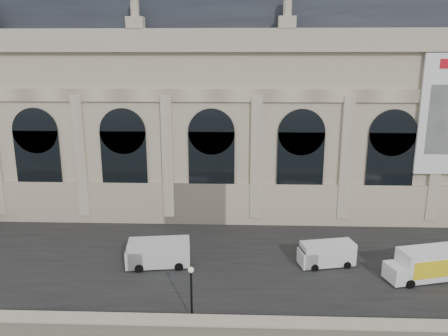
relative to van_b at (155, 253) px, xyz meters
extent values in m
cube|color=gray|center=(8.58, 24.10, -4.33)|extent=(160.00, 70.00, 6.00)
cube|color=#2D2D2D|center=(8.58, 3.10, -1.30)|extent=(160.00, 24.00, 0.06)
cube|color=gray|center=(8.58, -10.30, -0.78)|extent=(160.00, 1.20, 1.10)
cube|color=beige|center=(8.58, -10.30, -0.18)|extent=(160.00, 1.40, 0.12)
cube|color=#B8A98D|center=(2.58, 20.10, 9.67)|extent=(68.00, 18.00, 22.00)
cube|color=beige|center=(2.58, 10.95, 1.17)|extent=(68.60, 0.40, 5.00)
cube|color=beige|center=(2.58, 10.80, 19.47)|extent=(69.00, 0.80, 2.40)
cube|color=beige|center=(2.58, 10.95, 13.67)|extent=(68.00, 0.30, 1.40)
cube|color=#292E37|center=(2.58, 20.10, 23.67)|extent=(64.00, 15.00, 6.00)
cube|color=black|center=(-15.42, 10.92, 5.17)|extent=(5.20, 0.25, 9.00)
cylinder|color=black|center=(-15.42, 10.92, 9.67)|extent=(5.20, 0.25, 5.20)
cube|color=beige|center=(-10.42, 10.85, 6.67)|extent=(1.20, 0.50, 14.00)
cube|color=black|center=(-5.42, 10.92, 5.17)|extent=(5.20, 0.25, 9.00)
cylinder|color=black|center=(-5.42, 10.92, 9.67)|extent=(5.20, 0.25, 5.20)
cube|color=beige|center=(-0.42, 10.85, 6.67)|extent=(1.20, 0.50, 14.00)
cube|color=black|center=(4.58, 10.92, 5.17)|extent=(5.20, 0.25, 9.00)
cylinder|color=black|center=(4.58, 10.92, 9.67)|extent=(5.20, 0.25, 5.20)
cube|color=beige|center=(9.58, 10.85, 6.67)|extent=(1.20, 0.50, 14.00)
cube|color=black|center=(14.58, 10.92, 5.17)|extent=(5.20, 0.25, 9.00)
cylinder|color=black|center=(14.58, 10.92, 9.67)|extent=(5.20, 0.25, 5.20)
cube|color=beige|center=(19.58, 10.85, 6.67)|extent=(1.20, 0.50, 14.00)
cube|color=black|center=(24.58, 10.92, 5.17)|extent=(5.20, 0.25, 9.00)
cylinder|color=black|center=(24.58, 10.92, 9.67)|extent=(5.20, 0.25, 5.20)
cube|color=beige|center=(29.58, 10.85, 6.67)|extent=(1.20, 0.50, 14.00)
cube|color=silver|center=(0.36, 0.05, 0.08)|extent=(5.86, 2.92, 2.39)
cube|color=silver|center=(-1.86, -0.25, -0.29)|extent=(1.85, 2.38, 1.66)
cube|color=black|center=(-2.44, -0.33, 0.28)|extent=(0.31, 1.86, 0.83)
cylinder|color=black|center=(-1.27, -1.27, -0.93)|extent=(0.82, 0.36, 0.79)
cylinder|color=black|center=(-1.57, 0.89, -0.93)|extent=(0.82, 0.36, 0.79)
cylinder|color=black|center=(2.29, -0.79, -0.93)|extent=(0.82, 0.36, 0.79)
cylinder|color=black|center=(2.00, 1.37, -0.93)|extent=(0.82, 0.36, 0.79)
cube|color=white|center=(16.04, 0.81, -0.10)|extent=(5.21, 2.89, 2.10)
cube|color=white|center=(14.12, 0.41, -0.42)|extent=(1.75, 2.16, 1.46)
cube|color=black|center=(13.62, 0.30, 0.08)|extent=(0.40, 1.62, 0.73)
cylinder|color=black|center=(14.70, -0.45, -0.98)|extent=(0.73, 0.37, 0.69)
cylinder|color=black|center=(14.30, 1.42, -0.98)|extent=(0.73, 0.37, 0.69)
cylinder|color=black|center=(17.78, 0.20, -0.98)|extent=(0.73, 0.37, 0.69)
cylinder|color=black|center=(17.39, 2.08, -0.98)|extent=(0.73, 0.37, 0.69)
cube|color=white|center=(24.64, -1.44, 0.19)|extent=(6.25, 3.65, 2.64)
cube|color=yellow|center=(24.93, -2.56, 0.19)|extent=(4.95, 1.33, 1.57)
cube|color=red|center=(24.93, -2.56, 0.19)|extent=(2.86, 0.77, 0.59)
cube|color=white|center=(21.42, -2.28, -0.40)|extent=(2.06, 2.48, 1.47)
cylinder|color=black|center=(22.27, -3.22, -0.94)|extent=(0.83, 0.46, 0.78)
cylinder|color=black|center=(21.70, -1.04, -0.94)|extent=(0.83, 0.46, 0.78)
cylinder|color=black|center=(26.45, 0.19, -0.94)|extent=(0.83, 0.46, 0.78)
cylinder|color=black|center=(4.31, -8.46, -1.13)|extent=(0.43, 0.43, 0.40)
cylinder|color=black|center=(4.31, -8.46, 0.65)|extent=(0.16, 0.16, 3.95)
sphere|color=beige|center=(4.31, -8.46, 2.72)|extent=(0.43, 0.43, 0.43)
camera|label=1|loc=(7.76, -37.13, 17.45)|focal=35.00mm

